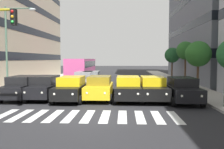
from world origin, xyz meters
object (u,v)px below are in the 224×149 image
street_tree_2 (186,51)px  car_6 (22,87)px  car_5 (45,87)px  car_0 (182,90)px  street_lamp_right (11,41)px  street_lamp_left (217,37)px  car_3 (99,88)px  car_4 (71,88)px  car_2 (128,88)px  car_1 (153,88)px  bus_behind_traffic (82,67)px  car_row2_1 (84,80)px  street_tree_3 (172,55)px  street_tree_1 (198,54)px  car_row2_0 (91,79)px

street_tree_2 → car_6: bearing=35.1°
car_5 → car_0: bearing=174.8°
street_lamp_right → street_tree_2: (-16.25, -7.83, -0.57)m
car_6 → street_lamp_left: (-12.89, 2.69, 3.37)m
car_0 → street_lamp_right: 14.11m
car_3 → car_4: bearing=15.3°
car_5 → car_2: bearing=177.5°
car_1 → car_4: bearing=2.9°
street_lamp_left → street_tree_2: bearing=-96.7°
street_lamp_right → street_lamp_left: bearing=161.4°
bus_behind_traffic → street_tree_2: size_ratio=2.18×
street_lamp_left → street_lamp_right: street_lamp_right is taller
car_row2_1 → street_tree_3: (-10.77, -10.19, 2.60)m
bus_behind_traffic → car_4: bearing=97.6°
bus_behind_traffic → street_lamp_right: (3.46, 13.38, 2.61)m
car_2 → street_lamp_left: bearing=152.7°
car_1 → car_5: 7.93m
car_4 → street_tree_2: street_tree_2 is taller
car_2 → street_lamp_right: street_lamp_right is taller
car_2 → street_tree_2: size_ratio=0.92×
car_0 → car_2: bearing=-9.6°
car_5 → street_tree_3: bearing=-127.5°
car_row2_1 → street_lamp_right: (5.34, 4.25, 3.58)m
car_3 → street_lamp_left: size_ratio=0.67×
street_lamp_left → car_3: bearing=-21.8°
car_5 → street_tree_2: street_tree_2 is taller
street_tree_1 → bus_behind_traffic: bearing=-41.2°
street_lamp_right → car_4: bearing=154.9°
car_0 → bus_behind_traffic: size_ratio=0.42×
car_row2_0 → street_lamp_right: street_lamp_right is taller
car_0 → car_2: 3.75m
car_row2_1 → street_tree_3: bearing=-136.6°
car_row2_1 → car_0: bearing=138.0°
bus_behind_traffic → street_tree_2: bearing=156.6°
street_tree_1 → street_tree_2: (-0.26, -5.42, 0.49)m
car_1 → car_row2_0: size_ratio=1.00×
car_2 → street_tree_1: size_ratio=1.00×
car_6 → street_lamp_left: size_ratio=0.67×
car_1 → car_3: (3.84, -0.24, 0.00)m
car_row2_1 → car_3: bearing=109.2°
car_0 → street_lamp_right: size_ratio=0.62×
car_row2_1 → street_lamp_left: (-9.42, 9.22, 3.37)m
car_3 → street_tree_1: 9.90m
car_3 → street_tree_2: street_tree_2 is taller
car_1 → car_2: size_ratio=1.00×
car_3 → car_row2_1: (2.20, -6.34, 0.00)m
car_2 → street_tree_1: bearing=-143.3°
car_4 → street_tree_2: (-10.66, -10.45, 3.02)m
car_5 → street_tree_2: size_ratio=0.92×
car_0 → street_tree_2: (-2.93, -10.79, 3.02)m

